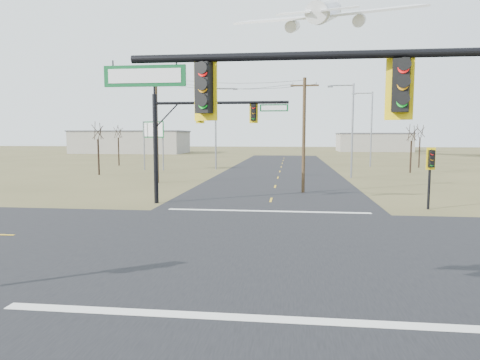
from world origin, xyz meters
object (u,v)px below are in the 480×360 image
(bare_tree_b, at_px, (118,131))
(mast_arm_near, at_px, (408,115))
(streetlight_b, at_px, (370,125))
(streetlight_c, at_px, (217,123))
(utility_pole_far, at_px, (156,128))
(mast_arm_far, at_px, (199,125))
(highway_sign, at_px, (153,136))
(bare_tree_c, at_px, (412,132))
(pedestal_signal_ne, at_px, (431,163))
(utility_pole_near, at_px, (304,133))
(bare_tree_d, at_px, (420,131))
(bare_tree_a, at_px, (98,130))
(streetlight_a, at_px, (350,125))

(bare_tree_b, bearing_deg, mast_arm_near, -61.98)
(streetlight_b, distance_m, streetlight_c, 22.30)
(utility_pole_far, height_order, bare_tree_b, utility_pole_far)
(mast_arm_far, relative_size, streetlight_b, 0.82)
(mast_arm_far, relative_size, streetlight_c, 0.81)
(mast_arm_near, xyz_separation_m, highway_sign, (-20.06, 44.95, -0.43))
(streetlight_c, xyz_separation_m, bare_tree_c, (24.19, -2.89, -1.25))
(mast_arm_far, xyz_separation_m, highway_sign, (-11.79, 26.54, -0.72))
(pedestal_signal_ne, bearing_deg, bare_tree_c, 69.51)
(utility_pole_near, relative_size, streetlight_c, 0.82)
(mast_arm_near, relative_size, highway_sign, 1.63)
(utility_pole_near, bearing_deg, mast_arm_far, -137.35)
(bare_tree_c, distance_m, bare_tree_d, 9.68)
(utility_pole_near, distance_m, bare_tree_a, 26.35)
(mast_arm_far, relative_size, utility_pole_far, 0.87)
(utility_pole_near, xyz_separation_m, utility_pole_far, (-13.65, 5.66, 0.60))
(pedestal_signal_ne, distance_m, bare_tree_c, 27.61)
(bare_tree_d, bearing_deg, highway_sign, -166.19)
(mast_arm_near, relative_size, pedestal_signal_ne, 2.72)
(utility_pole_far, distance_m, bare_tree_a, 11.82)
(pedestal_signal_ne, xyz_separation_m, utility_pole_near, (-7.40, 6.93, 1.84))
(bare_tree_a, bearing_deg, streetlight_c, 38.93)
(highway_sign, bearing_deg, streetlight_c, 39.27)
(utility_pole_near, bearing_deg, highway_sign, 132.91)
(utility_pole_far, distance_m, bare_tree_c, 30.61)
(mast_arm_near, bearing_deg, streetlight_c, 124.03)
(streetlight_c, height_order, bare_tree_c, streetlight_c)
(utility_pole_far, relative_size, highway_sign, 1.60)
(utility_pole_far, height_order, bare_tree_a, utility_pole_far)
(utility_pole_far, bearing_deg, bare_tree_c, 27.77)
(mast_arm_near, bearing_deg, bare_tree_a, 142.49)
(mast_arm_far, bearing_deg, bare_tree_c, 52.86)
(streetlight_a, bearing_deg, streetlight_b, 71.68)
(pedestal_signal_ne, xyz_separation_m, bare_tree_b, (-34.12, 34.84, 2.32))
(bare_tree_c, bearing_deg, bare_tree_a, -169.19)
(bare_tree_a, xyz_separation_m, bare_tree_b, (-3.79, 14.92, 0.05))
(highway_sign, relative_size, streetlight_b, 0.59)
(streetlight_a, xyz_separation_m, bare_tree_b, (-31.94, 15.25, -0.44))
(utility_pole_near, bearing_deg, bare_tree_c, 56.00)
(mast_arm_near, distance_m, bare_tree_a, 44.90)
(utility_pole_near, bearing_deg, bare_tree_b, 133.75)
(mast_arm_far, distance_m, utility_pole_far, 13.80)
(utility_pole_far, relative_size, bare_tree_b, 1.58)
(pedestal_signal_ne, relative_size, highway_sign, 0.60)
(mast_arm_far, xyz_separation_m, streetlight_a, (12.16, 19.04, 0.39))
(streetlight_a, bearing_deg, highway_sign, 160.53)
(pedestal_signal_ne, height_order, bare_tree_c, bare_tree_c)
(bare_tree_c, bearing_deg, streetlight_a, -138.48)
(utility_pole_far, distance_m, highway_sign, 15.37)
(mast_arm_far, bearing_deg, bare_tree_a, 130.13)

